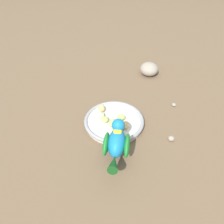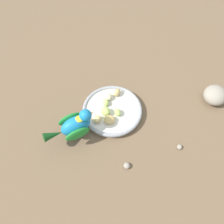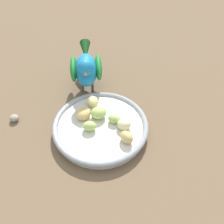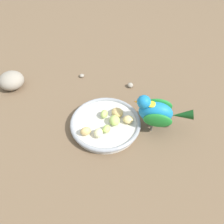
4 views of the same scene
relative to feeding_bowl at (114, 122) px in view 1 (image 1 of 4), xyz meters
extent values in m
plane|color=brown|center=(-0.02, -0.01, -0.01)|extent=(4.00, 4.00, 0.00)
cylinder|color=beige|center=(0.00, 0.00, 0.00)|extent=(0.19, 0.19, 0.02)
torus|color=#93969B|center=(0.00, 0.00, 0.01)|extent=(0.21, 0.21, 0.01)
ellipsoid|color=#B2CC66|center=(0.02, 0.01, 0.02)|extent=(0.03, 0.02, 0.02)
ellipsoid|color=tan|center=(0.04, -0.03, 0.02)|extent=(0.04, 0.05, 0.02)
ellipsoid|color=#B2CC66|center=(0.00, -0.03, 0.02)|extent=(0.04, 0.04, 0.03)
ellipsoid|color=#B2CC66|center=(-0.03, -0.01, 0.02)|extent=(0.03, 0.03, 0.02)
ellipsoid|color=tan|center=(-0.05, 0.04, 0.02)|extent=(0.04, 0.04, 0.02)
ellipsoid|color=beige|center=(-0.05, 0.01, 0.02)|extent=(0.03, 0.03, 0.02)
ellipsoid|color=#E5C67F|center=(0.02, -0.06, 0.02)|extent=(0.03, 0.03, 0.02)
cylinder|color=#59544C|center=(0.02, -0.13, 0.00)|extent=(0.01, 0.01, 0.03)
cylinder|color=#59544C|center=(0.04, -0.13, 0.00)|extent=(0.01, 0.01, 0.03)
ellipsoid|color=#197AB7|center=(0.03, -0.14, 0.05)|extent=(0.06, 0.10, 0.07)
ellipsoid|color=#1E7F2D|center=(0.00, -0.15, 0.05)|extent=(0.02, 0.08, 0.05)
ellipsoid|color=#1E7F2D|center=(0.06, -0.14, 0.05)|extent=(0.02, 0.08, 0.05)
cone|color=#144719|center=(0.03, -0.21, 0.05)|extent=(0.03, 0.06, 0.04)
sphere|color=#197AB7|center=(0.03, -0.10, 0.08)|extent=(0.04, 0.04, 0.04)
cone|color=orange|center=(0.03, -0.08, 0.08)|extent=(0.01, 0.02, 0.01)
ellipsoid|color=yellow|center=(0.03, -0.12, 0.08)|extent=(0.03, 0.03, 0.01)
ellipsoid|color=gray|center=(0.10, 0.36, 0.02)|extent=(0.11, 0.11, 0.06)
ellipsoid|color=gray|center=(0.19, -0.04, -0.01)|extent=(0.02, 0.02, 0.02)
ellipsoid|color=gray|center=(0.21, 0.14, -0.01)|extent=(0.02, 0.02, 0.01)
camera|label=1|loc=(0.09, -0.55, 0.53)|focal=35.56mm
camera|label=2|loc=(0.37, -0.17, 0.65)|focal=35.39mm
camera|label=3|loc=(-0.01, 0.39, 0.46)|focal=44.30mm
camera|label=4|loc=(-0.44, -0.12, 0.54)|focal=38.38mm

